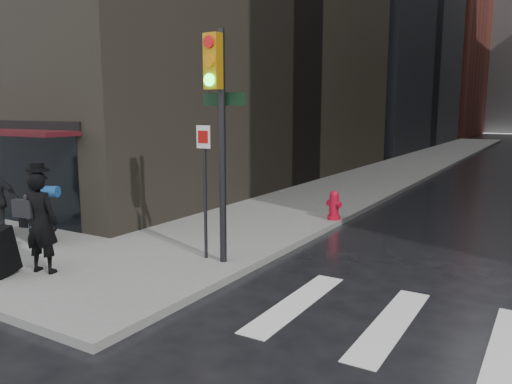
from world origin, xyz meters
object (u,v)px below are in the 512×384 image
traffic_light (217,115)px  fire_hydrant (334,207)px  man_jeans (37,210)px  man_overcoat (32,227)px

traffic_light → fire_hydrant: (0.45, 4.97, -2.59)m
man_jeans → traffic_light: traffic_light is taller
man_jeans → man_overcoat: bearing=131.9°
traffic_light → fire_hydrant: 5.62m
traffic_light → fire_hydrant: size_ratio=5.56×
man_overcoat → man_jeans: size_ratio=1.34×
man_overcoat → traffic_light: 4.06m
traffic_light → fire_hydrant: bearing=88.0°
man_overcoat → man_jeans: 2.27m
man_overcoat → fire_hydrant: man_overcoat is taller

